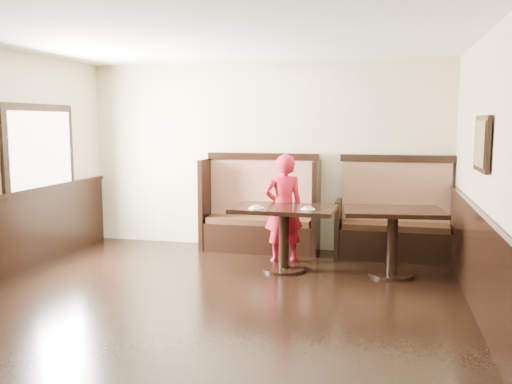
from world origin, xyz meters
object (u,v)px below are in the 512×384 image
(booth_main, at_px, (261,215))
(child, at_px, (284,208))
(booth_neighbor, at_px, (395,224))
(table_main, at_px, (284,222))
(table_neighbor, at_px, (393,226))

(booth_main, relative_size, child, 1.18)
(booth_neighbor, bearing_deg, table_main, -143.69)
(booth_neighbor, relative_size, table_neighbor, 1.28)
(booth_main, relative_size, table_main, 1.32)
(booth_neighbor, distance_m, table_neighbor, 0.97)
(booth_main, relative_size, table_neighbor, 1.35)
(table_neighbor, distance_m, child, 1.50)
(child, bearing_deg, booth_main, -75.64)
(table_main, relative_size, table_neighbor, 1.03)
(table_main, distance_m, table_neighbor, 1.36)
(booth_neighbor, height_order, table_neighbor, booth_neighbor)
(table_neighbor, height_order, child, child)
(table_main, relative_size, child, 0.90)
(booth_main, bearing_deg, booth_neighbor, -0.05)
(booth_main, distance_m, table_main, 1.17)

